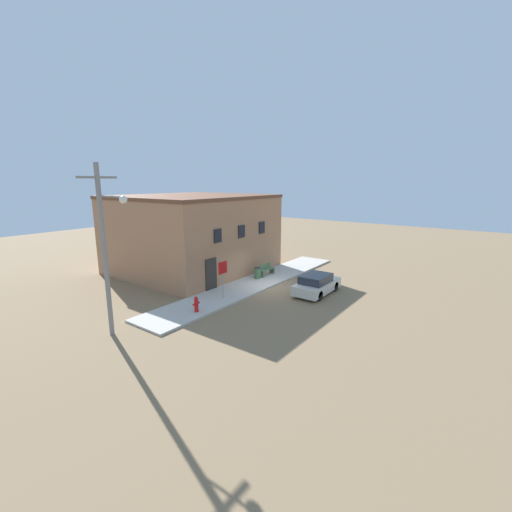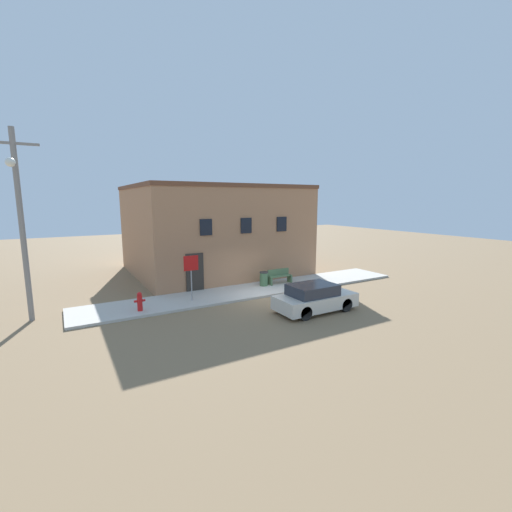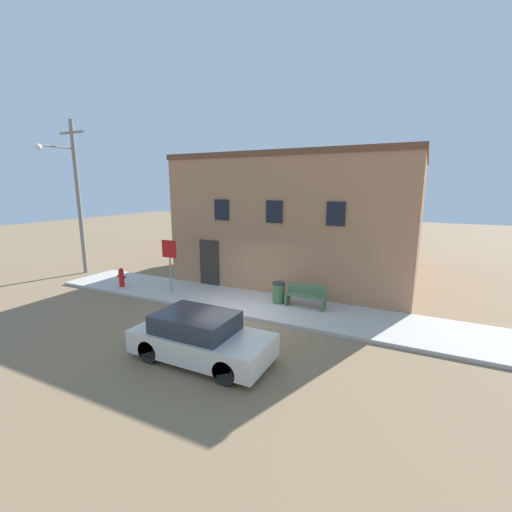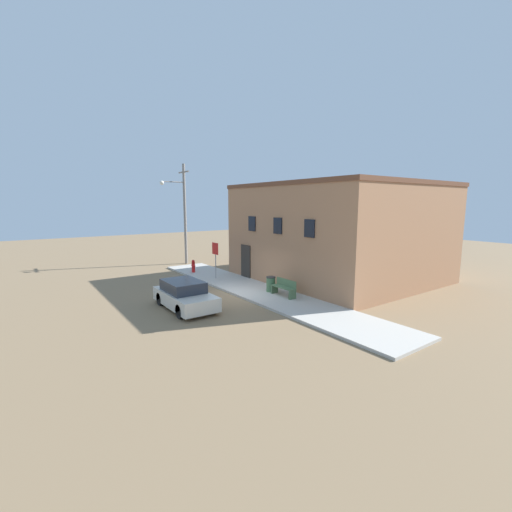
{
  "view_description": "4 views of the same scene",
  "coord_description": "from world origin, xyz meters",
  "px_view_note": "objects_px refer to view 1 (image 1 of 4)",
  "views": [
    {
      "loc": [
        -18.72,
        -12.35,
        7.12
      ],
      "look_at": [
        0.06,
        1.42,
        2.0
      ],
      "focal_mm": 24.0,
      "sensor_mm": 36.0,
      "label": 1
    },
    {
      "loc": [
        -9.36,
        -14.79,
        5.06
      ],
      "look_at": [
        0.06,
        1.42,
        2.0
      ],
      "focal_mm": 24.0,
      "sensor_mm": 36.0,
      "label": 2
    },
    {
      "loc": [
        5.73,
        -10.03,
        4.6
      ],
      "look_at": [
        0.06,
        1.42,
        2.0
      ],
      "focal_mm": 24.0,
      "sensor_mm": 36.0,
      "label": 3
    },
    {
      "loc": [
        15.03,
        -9.25,
        4.81
      ],
      "look_at": [
        0.06,
        1.42,
        2.0
      ],
      "focal_mm": 24.0,
      "sensor_mm": 36.0,
      "label": 4
    }
  ],
  "objects_px": {
    "fire_hydrant": "(196,304)",
    "parked_car": "(317,284)",
    "utility_pole": "(106,245)",
    "trash_bin": "(258,273)",
    "bench": "(266,270)",
    "stop_sign": "(223,272)"
  },
  "relations": [
    {
      "from": "parked_car",
      "to": "stop_sign",
      "type": "bearing_deg",
      "value": 137.48
    },
    {
      "from": "stop_sign",
      "to": "bench",
      "type": "height_order",
      "value": "stop_sign"
    },
    {
      "from": "utility_pole",
      "to": "parked_car",
      "type": "distance_m",
      "value": 12.8
    },
    {
      "from": "fire_hydrant",
      "to": "parked_car",
      "type": "relative_size",
      "value": 0.23
    },
    {
      "from": "bench",
      "to": "trash_bin",
      "type": "distance_m",
      "value": 1.1
    },
    {
      "from": "stop_sign",
      "to": "utility_pole",
      "type": "height_order",
      "value": "utility_pole"
    },
    {
      "from": "stop_sign",
      "to": "parked_car",
      "type": "height_order",
      "value": "stop_sign"
    },
    {
      "from": "stop_sign",
      "to": "bench",
      "type": "distance_m",
      "value": 5.96
    },
    {
      "from": "fire_hydrant",
      "to": "bench",
      "type": "relative_size",
      "value": 0.58
    },
    {
      "from": "bench",
      "to": "parked_car",
      "type": "height_order",
      "value": "parked_car"
    },
    {
      "from": "trash_bin",
      "to": "stop_sign",
      "type": "bearing_deg",
      "value": -170.28
    },
    {
      "from": "fire_hydrant",
      "to": "bench",
      "type": "height_order",
      "value": "fire_hydrant"
    },
    {
      "from": "bench",
      "to": "utility_pole",
      "type": "xyz_separation_m",
      "value": [
        -12.56,
        0.06,
        3.79
      ]
    },
    {
      "from": "bench",
      "to": "stop_sign",
      "type": "bearing_deg",
      "value": -172.11
    },
    {
      "from": "bench",
      "to": "utility_pole",
      "type": "relative_size",
      "value": 0.19
    },
    {
      "from": "trash_bin",
      "to": "parked_car",
      "type": "xyz_separation_m",
      "value": [
        -0.24,
        -4.87,
        0.09
      ]
    },
    {
      "from": "bench",
      "to": "trash_bin",
      "type": "xyz_separation_m",
      "value": [
        -1.1,
        -0.0,
        -0.02
      ]
    },
    {
      "from": "utility_pole",
      "to": "parked_car",
      "type": "xyz_separation_m",
      "value": [
        11.21,
        -4.93,
        -3.72
      ]
    },
    {
      "from": "trash_bin",
      "to": "bench",
      "type": "bearing_deg",
      "value": 0.02
    },
    {
      "from": "trash_bin",
      "to": "parked_car",
      "type": "distance_m",
      "value": 4.88
    },
    {
      "from": "utility_pole",
      "to": "trash_bin",
      "type": "bearing_deg",
      "value": -0.28
    },
    {
      "from": "utility_pole",
      "to": "bench",
      "type": "bearing_deg",
      "value": -0.26
    }
  ]
}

